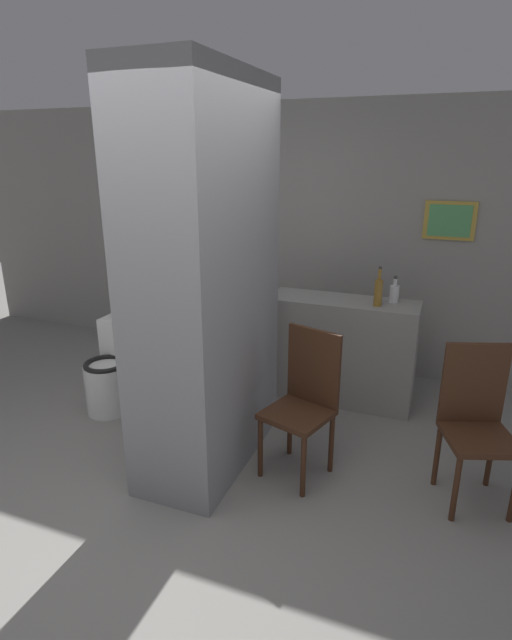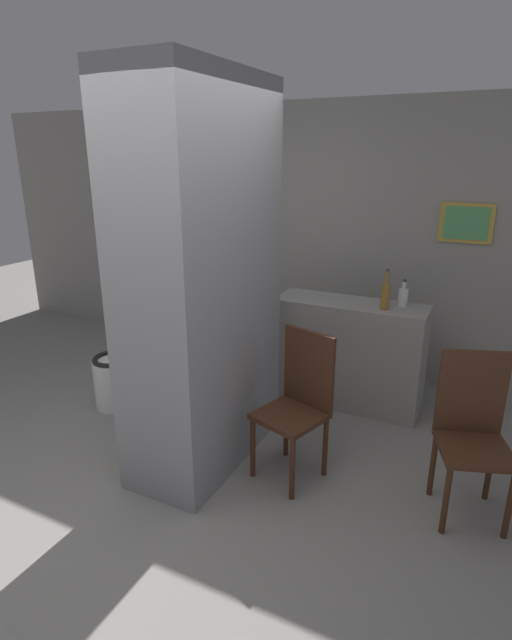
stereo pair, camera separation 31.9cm
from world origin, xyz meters
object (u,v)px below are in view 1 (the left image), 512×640
at_px(chair_near_pillar, 304,398).
at_px(chair_by_doorway, 476,419).
at_px(bottle_tall, 378,291).
at_px(bicycle, 229,348).
at_px(toilet, 111,373).

height_order(chair_near_pillar, chair_by_doorway, same).
xyz_separation_m(chair_near_pillar, bottle_tall, (0.30, 1.08, 0.50)).
xyz_separation_m(chair_near_pillar, bicycle, (-1.09, 1.17, -0.23)).
xyz_separation_m(chair_near_pillar, chair_by_doorway, (1.08, 0.12, 0.00)).
bearing_deg(toilet, chair_by_doorway, -2.66).
distance_m(chair_by_doorway, bicycle, 2.41).
distance_m(toilet, bottle_tall, 2.36).
distance_m(toilet, bicycle, 1.16).
distance_m(chair_near_pillar, chair_by_doorway, 1.08).
bearing_deg(bottle_tall, chair_by_doorway, -51.06).
relative_size(toilet, chair_near_pillar, 0.75).
height_order(chair_near_pillar, bicycle, chair_near_pillar).
bearing_deg(chair_near_pillar, bicycle, 150.22).
relative_size(toilet, chair_by_doorway, 0.75).
relative_size(toilet, bicycle, 0.50).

